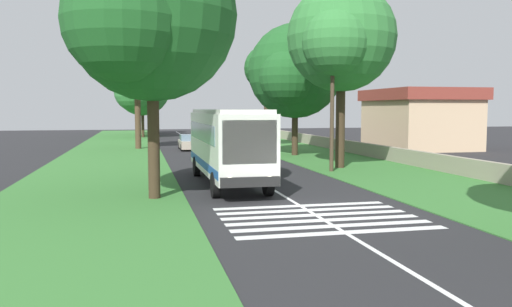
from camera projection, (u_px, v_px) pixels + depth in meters
ground at (307, 210)px, 19.38m from camera, size 160.00×160.00×0.00m
grass_verge_left at (104, 170)px, 32.16m from camera, size 120.00×8.00×0.04m
grass_verge_right at (352, 164)px, 35.75m from camera, size 120.00×8.00×0.04m
centre_line at (235, 167)px, 33.96m from camera, size 110.00×0.16×0.01m
coach_bus at (227, 141)px, 25.92m from camera, size 11.16×2.62×3.73m
zebra_crossing at (320, 217)px, 18.04m from camera, size 4.95×6.80×0.01m
trailing_car_0 at (236, 146)px, 43.36m from camera, size 4.30×1.78×1.43m
trailing_car_1 at (189, 143)px, 47.93m from camera, size 4.30×1.78×1.43m
trailing_car_2 at (211, 137)px, 56.93m from camera, size 4.30×1.78×1.43m
trailing_car_3 at (205, 135)px, 62.08m from camera, size 4.30×1.78×1.43m
roadside_tree_left_0 at (141, 89)px, 68.30m from camera, size 8.73×7.25×10.10m
roadside_tree_left_1 at (135, 64)px, 48.41m from camera, size 6.82×5.66×10.93m
roadside_tree_left_2 at (147, 22)px, 21.32m from camera, size 8.74×6.99×10.99m
roadside_tree_left_3 at (141, 93)px, 76.86m from camera, size 7.22×6.11×9.29m
roadside_tree_right_0 at (293, 74)px, 41.84m from camera, size 8.98×7.55×10.52m
roadside_tree_right_2 at (266, 70)px, 50.85m from camera, size 5.28×4.44×9.93m
roadside_tree_right_3 at (338, 41)px, 32.61m from camera, size 8.08×6.79×11.57m
utility_pole at (332, 100)px, 30.79m from camera, size 0.24×1.40×8.18m
roadside_wall at (367, 150)px, 41.31m from camera, size 70.00×0.40×1.01m
roadside_building at (419, 118)px, 49.39m from camera, size 10.23×8.15×5.63m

